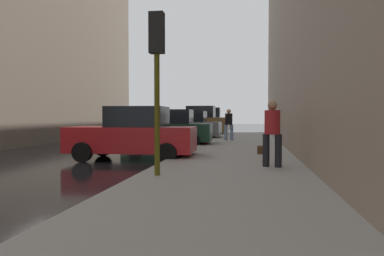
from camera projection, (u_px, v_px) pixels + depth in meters
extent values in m
plane|color=black|center=(53.00, 160.00, 12.53)|extent=(120.00, 120.00, 0.00)
cube|color=gray|center=(232.00, 161.00, 11.61)|extent=(4.00, 40.00, 0.15)
cube|color=#B2191E|center=(132.00, 139.00, 12.62)|extent=(4.25, 1.96, 0.84)
cube|color=black|center=(138.00, 117.00, 12.57)|extent=(1.93, 1.62, 0.70)
cylinder|color=black|center=(103.00, 147.00, 13.72)|extent=(0.65, 0.24, 0.64)
cylinder|color=black|center=(82.00, 152.00, 11.89)|extent=(0.65, 0.24, 0.64)
cylinder|color=black|center=(176.00, 148.00, 13.37)|extent=(0.65, 0.24, 0.64)
cylinder|color=black|center=(166.00, 153.00, 11.55)|extent=(0.65, 0.24, 0.64)
cube|color=#193828|center=(168.00, 132.00, 18.16)|extent=(4.24, 1.93, 0.84)
cube|color=black|center=(172.00, 117.00, 18.11)|extent=(1.92, 1.61, 0.70)
cylinder|color=black|center=(146.00, 138.00, 19.26)|extent=(0.64, 0.23, 0.64)
cylinder|color=black|center=(136.00, 141.00, 17.44)|extent=(0.64, 0.23, 0.64)
cylinder|color=black|center=(198.00, 139.00, 18.90)|extent=(0.64, 0.23, 0.64)
cylinder|color=black|center=(194.00, 141.00, 17.08)|extent=(0.64, 0.23, 0.64)
cube|color=slate|center=(187.00, 128.00, 23.71)|extent=(4.26, 1.98, 0.84)
cube|color=black|center=(190.00, 117.00, 23.65)|extent=(1.94, 1.63, 0.70)
cylinder|color=black|center=(170.00, 133.00, 24.88)|extent=(0.65, 0.24, 0.64)
cylinder|color=black|center=(163.00, 135.00, 23.08)|extent=(0.65, 0.24, 0.64)
cylinder|color=black|center=(211.00, 134.00, 24.37)|extent=(0.65, 0.24, 0.64)
cylinder|color=black|center=(206.00, 135.00, 22.57)|extent=(0.65, 0.24, 0.64)
cube|color=brown|center=(198.00, 125.00, 28.74)|extent=(4.64, 1.95, 1.10)
cube|color=black|center=(201.00, 112.00, 28.68)|extent=(2.11, 1.61, 0.90)
cylinder|color=black|center=(182.00, 131.00, 29.93)|extent=(0.65, 0.24, 0.64)
cylinder|color=black|center=(177.00, 131.00, 28.12)|extent=(0.65, 0.24, 0.64)
cylinder|color=black|center=(219.00, 131.00, 29.40)|extent=(0.65, 0.24, 0.64)
cylinder|color=black|center=(216.00, 132.00, 27.59)|extent=(0.65, 0.24, 0.64)
cube|color=silver|center=(207.00, 123.00, 34.13)|extent=(4.65, 1.97, 1.10)
cube|color=black|center=(209.00, 113.00, 34.07)|extent=(2.11, 1.62, 0.90)
cylinder|color=black|center=(192.00, 128.00, 35.25)|extent=(0.65, 0.24, 0.64)
cylinder|color=black|center=(189.00, 129.00, 33.42)|extent=(0.65, 0.24, 0.64)
cylinder|color=black|center=(223.00, 129.00, 34.87)|extent=(0.65, 0.24, 0.64)
cylinder|color=black|center=(222.00, 129.00, 33.05)|extent=(0.65, 0.24, 0.64)
cylinder|color=red|center=(206.00, 138.00, 17.95)|extent=(0.22, 0.22, 0.55)
sphere|color=red|center=(206.00, 131.00, 17.94)|extent=(0.20, 0.20, 0.20)
cylinder|color=red|center=(203.00, 137.00, 17.97)|extent=(0.10, 0.09, 0.09)
cylinder|color=red|center=(209.00, 137.00, 17.92)|extent=(0.10, 0.09, 0.09)
cylinder|color=#514C0F|center=(157.00, 94.00, 8.27)|extent=(0.12, 0.12, 3.60)
cube|color=black|center=(157.00, 33.00, 8.22)|extent=(0.32, 0.24, 0.90)
sphere|color=red|center=(158.00, 22.00, 8.35)|extent=(0.14, 0.14, 0.14)
sphere|color=yellow|center=(158.00, 34.00, 8.35)|extent=(0.14, 0.14, 0.14)
sphere|color=green|center=(158.00, 47.00, 8.36)|extent=(0.14, 0.14, 0.14)
cylinder|color=#728CB2|center=(226.00, 132.00, 20.50)|extent=(0.20, 0.20, 0.85)
cylinder|color=#728CB2|center=(232.00, 132.00, 20.49)|extent=(0.20, 0.20, 0.85)
cylinder|color=black|center=(229.00, 119.00, 20.47)|extent=(0.44, 0.44, 0.62)
sphere|color=tan|center=(229.00, 111.00, 20.46)|extent=(0.24, 0.24, 0.24)
cylinder|color=black|center=(278.00, 151.00, 9.62)|extent=(0.22, 0.22, 0.85)
cylinder|color=black|center=(266.00, 150.00, 9.76)|extent=(0.22, 0.22, 0.85)
cylinder|color=#A51E23|center=(272.00, 122.00, 9.67)|extent=(0.50, 0.50, 0.62)
sphere|color=#997051|center=(272.00, 106.00, 9.65)|extent=(0.24, 0.24, 0.24)
cube|color=#472D19|center=(262.00, 150.00, 13.10)|extent=(0.32, 0.44, 0.28)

